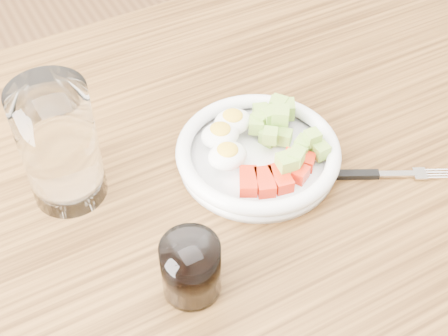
{
  "coord_description": "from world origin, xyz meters",
  "views": [
    {
      "loc": [
        -0.28,
        -0.48,
        1.39
      ],
      "look_at": [
        -0.01,
        0.01,
        0.8
      ],
      "focal_mm": 50.0,
      "sensor_mm": 36.0,
      "label": 1
    }
  ],
  "objects": [
    {
      "name": "dining_table",
      "position": [
        0.0,
        0.0,
        0.67
      ],
      "size": [
        1.5,
        0.9,
        0.77
      ],
      "color": "brown",
      "rests_on": "ground"
    },
    {
      "name": "coffee_glass",
      "position": [
        -0.12,
        -0.11,
        0.81
      ],
      "size": [
        0.07,
        0.07,
        0.08
      ],
      "color": "white",
      "rests_on": "dining_table"
    },
    {
      "name": "fork",
      "position": [
        0.16,
        -0.07,
        0.77
      ],
      "size": [
        0.17,
        0.1,
        0.01
      ],
      "color": "black",
      "rests_on": "dining_table"
    },
    {
      "name": "water_glass",
      "position": [
        -0.19,
        0.1,
        0.86
      ],
      "size": [
        0.1,
        0.1,
        0.17
      ],
      "primitive_type": "cylinder",
      "color": "white",
      "rests_on": "dining_table"
    },
    {
      "name": "bowl",
      "position": [
        0.05,
        0.02,
        0.79
      ],
      "size": [
        0.23,
        0.23,
        0.06
      ],
      "color": "white",
      "rests_on": "dining_table"
    }
  ]
}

